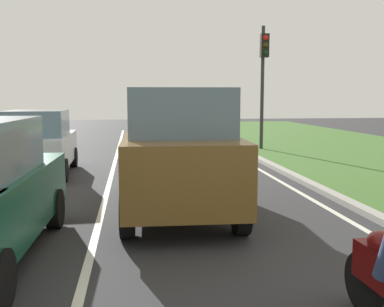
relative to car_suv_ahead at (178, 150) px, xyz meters
The scene contains 7 objects.
ground_plane 5.09m from the car_suv_ahead, 98.35° to the left, with size 60.00×60.00×0.00m, color #2D2D30.
lane_line_center 5.24m from the car_suv_ahead, 106.15° to the left, with size 0.12×32.00×0.01m, color silver.
lane_line_right_edge 5.80m from the car_suv_ahead, 59.57° to the left, with size 0.12×32.00×0.01m, color silver.
curb_right 6.06m from the car_suv_ahead, 55.42° to the left, with size 0.24×48.00×0.12m, color #9E9B93.
car_suv_ahead is the anchor object (origin of this frame).
car_hatchback_far 5.61m from the car_suv_ahead, 126.89° to the left, with size 1.81×3.74×1.78m.
traffic_light_near_right 10.42m from the car_suv_ahead, 64.91° to the left, with size 0.32×0.50×4.90m.
Camera 1 is at (-0.10, 0.93, 2.14)m, focal length 42.02 mm.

